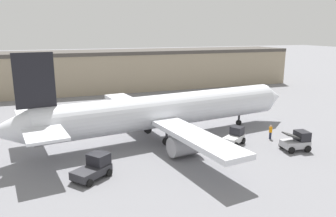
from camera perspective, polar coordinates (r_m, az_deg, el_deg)
ground_plane at (r=38.91m, az=0.00°, el=-4.99°), size 400.00×400.00×0.00m
terminal_building at (r=69.77m, az=-14.17°, el=6.29°), size 91.07×11.07×8.23m
airplane at (r=37.63m, az=-1.17°, el=-0.55°), size 37.09×29.30×10.36m
ground_crew_worker at (r=39.83m, az=17.43°, el=-3.84°), size 0.37×0.37×1.67m
baggage_tug at (r=37.04m, az=11.53°, el=-4.82°), size 3.07×2.79×1.89m
belt_loader_truck at (r=37.12m, az=21.54°, el=-5.31°), size 2.88×2.27×2.02m
pushback_tug at (r=29.06m, az=-12.79°, el=-9.98°), size 3.73×3.46×1.97m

